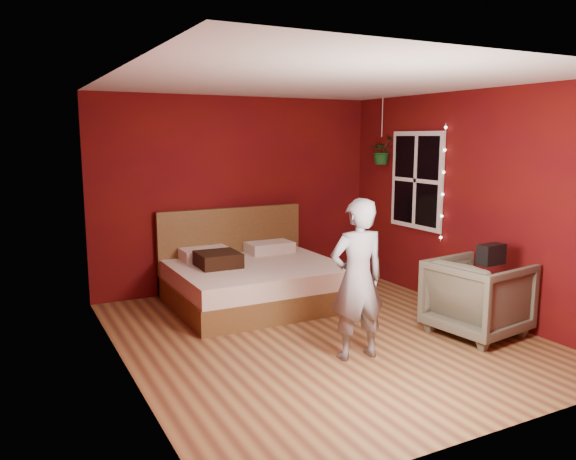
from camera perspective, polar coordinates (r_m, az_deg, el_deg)
The scene contains 10 objects.
floor at distance 6.02m, azimuth 3.46°, elevation -10.62°, with size 4.50×4.50×0.00m, color olive.
room_walls at distance 5.67m, azimuth 3.63°, elevation 5.54°, with size 4.04×4.54×2.62m.
window at distance 7.56m, azimuth 12.92°, elevation 4.94°, with size 0.05×0.97×1.27m.
fairy_lights at distance 7.15m, azimuth 15.49°, elevation 4.59°, with size 0.04×0.04×1.45m.
bed at distance 7.08m, azimuth -3.52°, elevation -5.06°, with size 2.04×1.73×1.12m.
person at distance 5.25m, azimuth 7.05°, elevation -5.01°, with size 0.55×0.36×1.52m, color slate.
armchair at distance 6.24m, azimuth 18.72°, elevation -6.49°, with size 0.86×0.89×0.81m, color #5D5B4A.
handbag at distance 5.94m, azimuth 19.94°, elevation -2.33°, with size 0.29×0.14×0.20m, color black.
throw_pillow at distance 6.85m, azimuth -7.12°, elevation -2.98°, with size 0.49×0.49×0.17m, color #321910.
hanging_plant at distance 8.00m, azimuth 9.47°, elevation 7.96°, with size 0.42×0.39×0.92m.
Camera 1 is at (-2.92, -4.84, 2.06)m, focal length 35.00 mm.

